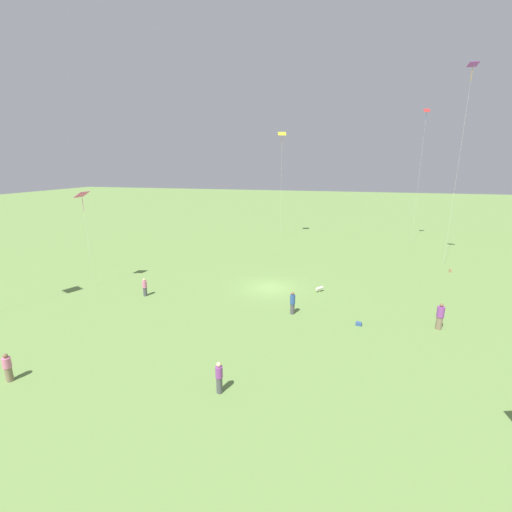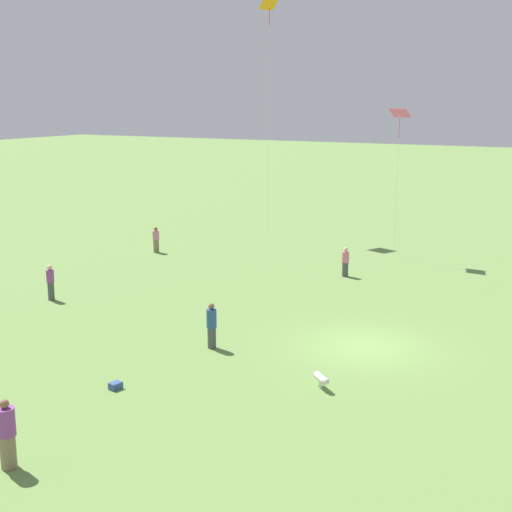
% 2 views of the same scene
% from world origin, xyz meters
% --- Properties ---
extents(ground_plane, '(240.00, 240.00, 0.00)m').
position_xyz_m(ground_plane, '(0.00, 0.00, 0.00)').
color(ground_plane, '#6B8E47').
extents(person_0, '(0.49, 0.49, 1.59)m').
position_xyz_m(person_0, '(17.15, -10.26, 0.78)').
color(person_0, '#847056').
rests_on(person_0, ground_plane).
extents(person_1, '(0.42, 0.42, 1.78)m').
position_xyz_m(person_1, '(5.13, 2.85, 0.89)').
color(person_1, '#4C4C51').
rests_on(person_1, ground_plane).
extents(person_2, '(0.66, 0.66, 1.89)m').
position_xyz_m(person_2, '(5.04, 13.02, 0.93)').
color(person_2, '#847056').
rests_on(person_2, ground_plane).
extents(person_3, '(0.54, 0.54, 1.59)m').
position_xyz_m(person_3, '(4.66, -10.03, 0.78)').
color(person_3, '#4C4C51').
rests_on(person_3, ground_plane).
extents(person_4, '(0.44, 0.44, 1.70)m').
position_xyz_m(person_4, '(15.28, 0.75, 0.85)').
color(person_4, '#4C4C51').
rests_on(person_4, ground_plane).
extents(kite_1, '(0.94, 0.97, 20.48)m').
position_xyz_m(kite_1, '(-11.62, 17.29, 19.02)').
color(kite_1, purple).
rests_on(kite_1, ground_plane).
extents(kite_3, '(0.67, 0.78, 18.10)m').
position_xyz_m(kite_3, '(-23.35, 15.81, 16.46)').
color(kite_3, red).
rests_on(kite_3, ground_plane).
extents(kite_5, '(1.27, 1.35, 15.52)m').
position_xyz_m(kite_5, '(-21.99, -3.19, 14.70)').
color(kite_5, yellow).
rests_on(kite_5, ground_plane).
extents(kite_6, '(1.12, 1.01, 8.74)m').
position_xyz_m(kite_6, '(3.82, -15.99, 8.26)').
color(kite_6, '#E54C99').
rests_on(kite_6, ground_plane).
extents(dog_0, '(0.72, 0.66, 0.49)m').
position_xyz_m(dog_0, '(-0.10, 4.52, 0.34)').
color(dog_0, silver).
rests_on(dog_0, ground_plane).
extents(picnic_bag_0, '(0.28, 0.25, 0.35)m').
position_xyz_m(picnic_bag_0, '(-9.35, 17.42, 0.18)').
color(picnic_bag_0, '#A58459').
rests_on(picnic_bag_0, ground_plane).
extents(picnic_bag_1, '(0.37, 0.45, 0.23)m').
position_xyz_m(picnic_bag_1, '(5.87, 7.70, 0.12)').
color(picnic_bag_1, '#33518C').
rests_on(picnic_bag_1, ground_plane).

